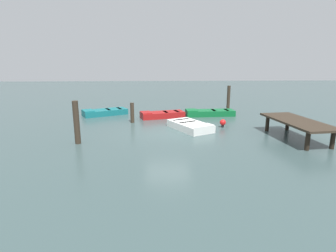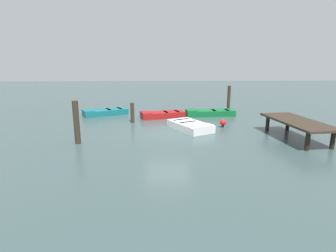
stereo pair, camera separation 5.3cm
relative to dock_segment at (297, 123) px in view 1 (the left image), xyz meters
name	(u,v)px [view 1 (the left image)]	position (x,y,z in m)	size (l,w,h in m)	color
ground_plane	(168,132)	(-1.61, -6.35, -0.83)	(80.00, 80.00, 0.00)	#384C4C
dock_segment	(297,123)	(0.00, 0.00, 0.00)	(4.43, 2.22, 0.95)	#33281E
rowboat_teal	(105,112)	(-6.72, -10.71, -0.61)	(2.50, 3.32, 0.46)	#14666B
rowboat_white	(190,126)	(-2.18, -5.05, -0.61)	(3.13, 2.57, 0.46)	silver
rowboat_red	(162,115)	(-5.58, -6.57, -0.61)	(1.85, 3.17, 0.46)	maroon
rowboat_green	(209,113)	(-6.11, -3.16, -0.61)	(1.30, 3.50, 0.46)	#0F602D
mooring_piling_near_right	(132,113)	(-4.10, -8.49, -0.19)	(0.24, 0.24, 1.27)	#33281E
mooring_piling_far_right	(77,123)	(0.28, -10.71, 0.19)	(0.27, 0.27, 2.04)	#33281E
mooring_piling_center	(228,99)	(-7.80, -1.37, 0.17)	(0.25, 0.25, 1.98)	#33281E
marker_buoy	(223,123)	(-2.58, -3.07, -0.54)	(0.36, 0.36, 0.48)	#262626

